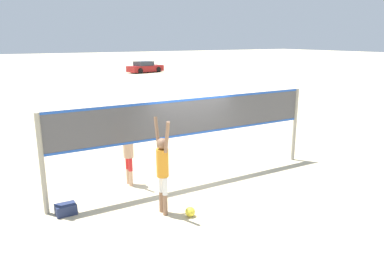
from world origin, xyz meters
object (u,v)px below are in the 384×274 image
(player_blocker, at_px, (128,149))
(volleyball, at_px, (190,212))
(volleyball_net, at_px, (192,123))
(parked_car_far, at_px, (145,67))
(gear_bag, at_px, (66,209))
(player_spiker, at_px, (163,165))

(player_blocker, xyz_separation_m, volleyball, (0.48, -2.53, -0.92))
(volleyball_net, xyz_separation_m, volleyball, (-1.14, -1.84, -1.60))
(volleyball_net, relative_size, volleyball, 35.22)
(volleyball, distance_m, parked_car_far, 37.79)
(gear_bag, height_order, parked_car_far, parked_car_far)
(volleyball_net, relative_size, player_blocker, 4.06)
(player_blocker, distance_m, volleyball, 2.73)
(volleyball_net, xyz_separation_m, player_spiker, (-1.60, -1.39, -0.51))
(volleyball_net, xyz_separation_m, parked_car_far, (13.09, 33.17, -1.11))
(volleyball, bearing_deg, parked_car_far, 67.89)
(player_spiker, distance_m, player_blocker, 2.08)
(player_blocker, relative_size, gear_bag, 4.27)
(gear_bag, xyz_separation_m, parked_car_far, (16.67, 33.44, 0.48))
(volleyball_net, height_order, parked_car_far, volleyball_net)
(player_spiker, bearing_deg, gear_bag, 60.60)
(gear_bag, bearing_deg, player_spiker, -29.40)
(volleyball_net, distance_m, gear_bag, 3.93)
(volleyball_net, height_order, player_blocker, volleyball_net)
(player_spiker, height_order, gear_bag, player_spiker)
(volleyball_net, relative_size, parked_car_far, 1.74)
(player_spiker, height_order, parked_car_far, player_spiker)
(volleyball_net, relative_size, gear_bag, 17.35)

